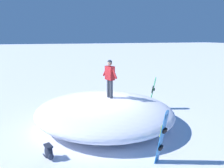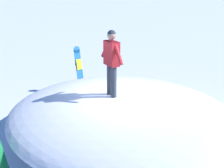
# 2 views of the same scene
# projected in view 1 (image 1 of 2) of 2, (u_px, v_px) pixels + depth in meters

# --- Properties ---
(ground) EXTENTS (240.00, 240.00, 0.00)m
(ground) POSITION_uv_depth(u_px,v_px,m) (104.00, 124.00, 8.97)
(ground) COLOR white
(snow_mound) EXTENTS (7.98, 7.91, 1.15)m
(snow_mound) POSITION_uv_depth(u_px,v_px,m) (104.00, 111.00, 8.91)
(snow_mound) COLOR white
(snow_mound) RESTS_ON ground
(snowboarder_standing) EXTENTS (0.35, 0.97, 1.61)m
(snowboarder_standing) POSITION_uv_depth(u_px,v_px,m) (110.00, 76.00, 8.66)
(snowboarder_standing) COLOR #333842
(snowboarder_standing) RESTS_ON snow_mound
(snowboard_primary_upright) EXTENTS (0.37, 0.38, 1.71)m
(snowboard_primary_upright) POSITION_uv_depth(u_px,v_px,m) (162.00, 136.00, 5.98)
(snowboard_primary_upright) COLOR #2672BF
(snowboard_primary_upright) RESTS_ON ground
(snowboard_secondary_upright) EXTENTS (0.43, 0.41, 1.72)m
(snowboard_secondary_upright) POSITION_uv_depth(u_px,v_px,m) (152.00, 93.00, 10.67)
(snowboard_secondary_upright) COLOR #1E8C47
(snowboard_secondary_upright) RESTS_ON ground
(backpack_near) EXTENTS (0.35, 0.61, 0.47)m
(backpack_near) POSITION_uv_depth(u_px,v_px,m) (49.00, 152.00, 6.36)
(backpack_near) COLOR #1E2333
(backpack_near) RESTS_ON ground
(backpack_far) EXTENTS (0.34, 0.65, 0.47)m
(backpack_far) POSITION_uv_depth(u_px,v_px,m) (44.00, 115.00, 9.36)
(backpack_far) COLOR maroon
(backpack_far) RESTS_ON ground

